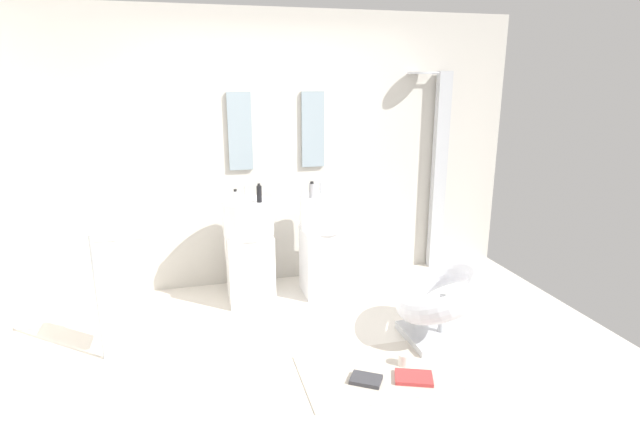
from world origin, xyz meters
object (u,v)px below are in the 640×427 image
(pedestal_sink_right, at_px, (324,243))
(magazine_red, at_px, (414,378))
(coffee_mug, at_px, (404,359))
(magazine_charcoal, at_px, (366,380))
(soap_bottle_grey, at_px, (312,190))
(pedestal_sink_left, at_px, (250,249))
(soap_bottle_black, at_px, (259,194))
(soap_bottle_white, at_px, (236,198))
(towel_rack, at_px, (119,277))
(shower_column, at_px, (438,168))
(lounge_chair, at_px, (443,297))

(pedestal_sink_right, xyz_separation_m, magazine_red, (0.20, -1.57, -0.47))
(pedestal_sink_right, relative_size, coffee_mug, 12.10)
(magazine_charcoal, relative_size, magazine_red, 0.82)
(magazine_charcoal, xyz_separation_m, soap_bottle_grey, (-0.01, 1.47, 0.99))
(pedestal_sink_right, height_order, soap_bottle_grey, soap_bottle_grey)
(pedestal_sink_left, relative_size, magazine_charcoal, 5.10)
(soap_bottle_black, bearing_deg, magazine_charcoal, -71.09)
(coffee_mug, height_order, soap_bottle_black, soap_bottle_black)
(soap_bottle_white, xyz_separation_m, soap_bottle_black, (0.21, 0.04, 0.01))
(towel_rack, distance_m, magazine_red, 2.17)
(shower_column, distance_m, soap_bottle_black, 1.99)
(shower_column, distance_m, magazine_charcoal, 2.60)
(pedestal_sink_left, bearing_deg, coffee_mug, -56.48)
(pedestal_sink_left, relative_size, magazine_red, 4.16)
(towel_rack, height_order, coffee_mug, towel_rack)
(pedestal_sink_right, distance_m, magazine_red, 1.65)
(magazine_charcoal, distance_m, coffee_mug, 0.36)
(pedestal_sink_left, distance_m, pedestal_sink_right, 0.70)
(pedestal_sink_left, distance_m, soap_bottle_black, 0.54)
(shower_column, bearing_deg, coffee_mug, -122.26)
(shower_column, bearing_deg, towel_rack, -159.70)
(coffee_mug, height_order, soap_bottle_grey, soap_bottle_grey)
(magazine_red, bearing_deg, pedestal_sink_left, 141.30)
(towel_rack, height_order, magazine_charcoal, towel_rack)
(pedestal_sink_right, height_order, magazine_red, pedestal_sink_right)
(shower_column, distance_m, coffee_mug, 2.32)
(shower_column, bearing_deg, soap_bottle_white, -166.93)
(pedestal_sink_right, height_order, soap_bottle_white, soap_bottle_white)
(towel_rack, relative_size, magazine_charcoal, 4.63)
(pedestal_sink_left, xyz_separation_m, soap_bottle_grey, (0.57, -0.04, 0.52))
(magazine_charcoal, bearing_deg, lounge_chair, 61.32)
(shower_column, relative_size, towel_rack, 2.16)
(soap_bottle_white, bearing_deg, shower_column, 13.07)
(magazine_charcoal, distance_m, magazine_red, 0.33)
(magazine_red, xyz_separation_m, soap_bottle_black, (-0.81, 1.48, 1.00))
(shower_column, xyz_separation_m, coffee_mug, (-1.11, -1.76, -1.03))
(soap_bottle_white, distance_m, soap_bottle_black, 0.21)
(lounge_chair, height_order, magazine_charcoal, lounge_chair)
(soap_bottle_grey, bearing_deg, lounge_chair, -53.48)
(pedestal_sink_left, height_order, pedestal_sink_right, same)
(pedestal_sink_left, height_order, soap_bottle_black, soap_bottle_black)
(magazine_charcoal, bearing_deg, pedestal_sink_left, 143.82)
(pedestal_sink_right, xyz_separation_m, soap_bottle_black, (-0.61, -0.08, 0.52))
(pedestal_sink_right, bearing_deg, lounge_chair, -58.99)
(pedestal_sink_left, distance_m, coffee_mug, 1.71)
(pedestal_sink_left, xyz_separation_m, lounge_chair, (1.35, -1.09, -0.15))
(lounge_chair, height_order, soap_bottle_black, soap_bottle_black)
(lounge_chair, height_order, coffee_mug, lounge_chair)
(soap_bottle_grey, distance_m, soap_bottle_black, 0.48)
(soap_bottle_grey, bearing_deg, magazine_red, -77.83)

